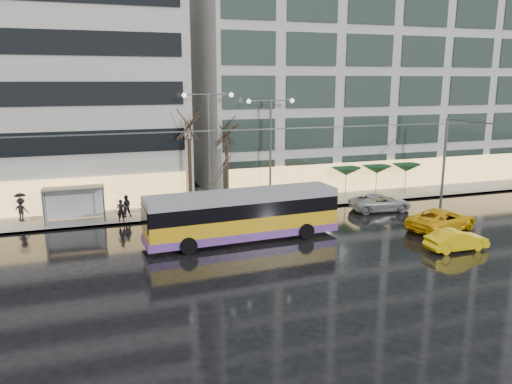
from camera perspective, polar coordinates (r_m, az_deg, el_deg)
name	(u,v)px	position (r m, az deg, el deg)	size (l,w,h in m)	color
ground	(220,260)	(29.02, -4.13, -7.71)	(140.00, 140.00, 0.00)	black
sidewalk	(202,201)	(42.50, -6.22, -1.04)	(80.00, 10.00, 0.15)	gray
kerb	(216,216)	(37.83, -4.61, -2.73)	(80.00, 0.10, 0.15)	slate
building_right	(356,54)	(52.19, 11.38, 15.24)	(32.00, 14.00, 25.00)	#BAB8B2
trolleybus	(243,217)	(31.89, -1.53, -2.84)	(12.59, 5.07, 5.78)	gold
catenary	(205,164)	(35.65, -5.86, 3.17)	(42.24, 5.12, 7.00)	#595B60
bus_shelter	(68,197)	(38.00, -20.66, -0.52)	(4.20, 1.60, 2.51)	#595B60
street_lamp_near	(209,135)	(38.40, -5.40, 6.48)	(3.96, 0.36, 9.03)	#595B60
street_lamp_far	(270,137)	(39.85, 1.67, 6.36)	(3.96, 0.36, 8.53)	#595B60
tree_a	(189,121)	(38.19, -7.72, 8.04)	(3.20, 3.20, 8.40)	black
tree_b	(226,129)	(39.11, -3.39, 7.23)	(3.20, 3.20, 7.70)	black
parasol_a	(346,172)	(43.38, 10.27, 2.31)	(2.50, 2.50, 2.65)	#595B60
parasol_b	(377,170)	(44.89, 13.64, 2.50)	(2.50, 2.50, 2.65)	#595B60
parasol_c	(406,168)	(46.54, 16.78, 2.67)	(2.50, 2.50, 2.65)	#595B60
taxi_b	(457,240)	(32.65, 21.94, -5.12)	(1.34, 3.86, 1.27)	yellow
taxi_c	(442,220)	(36.50, 20.47, -2.98)	(2.50, 5.43, 1.51)	yellow
sedan_silver	(380,202)	(40.54, 14.03, -1.16)	(2.23, 4.83, 1.34)	#A3A2A7
pedestrian_a	(120,202)	(36.83, -15.23, -1.11)	(1.14, 1.15, 2.19)	black
pedestrian_b	(126,206)	(38.25, -14.64, -1.54)	(0.82, 0.65, 1.65)	black
pedestrian_c	(21,206)	(39.50, -25.27, -1.48)	(1.28, 1.09, 2.11)	black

